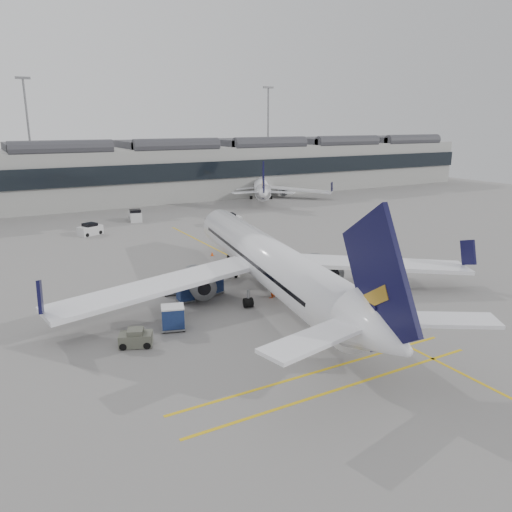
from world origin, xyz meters
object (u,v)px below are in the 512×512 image
baggage_cart_a (213,284)px  pushback_tug (136,338)px  ramp_agent_a (211,283)px  belt_loader (221,274)px  ramp_agent_b (271,288)px  airliner_main (269,262)px

baggage_cart_a → pushback_tug: baggage_cart_a is taller
ramp_agent_a → pushback_tug: (-9.99, -8.57, -0.26)m
belt_loader → ramp_agent_b: (1.60, -7.65, 0.43)m
airliner_main → pushback_tug: airliner_main is taller
ramp_agent_b → pushback_tug: 14.90m
airliner_main → baggage_cart_a: 6.05m
ramp_agent_b → ramp_agent_a: bearing=-73.1°
belt_loader → ramp_agent_a: belt_loader is taller
belt_loader → pushback_tug: (-12.70, -11.82, 0.07)m
airliner_main → belt_loader: airliner_main is taller
belt_loader → pushback_tug: size_ratio=1.62×
airliner_main → baggage_cart_a: (-4.32, 3.42, -2.49)m
belt_loader → ramp_agent_b: bearing=-86.8°
airliner_main → baggage_cart_a: airliner_main is taller
airliner_main → pushback_tug: bearing=-152.6°
belt_loader → airliner_main: bearing=-86.6°
belt_loader → baggage_cart_a: 4.82m
baggage_cart_a → pushback_tug: (-9.95, -7.89, -0.38)m
airliner_main → belt_loader: (-1.57, 7.35, -2.95)m
baggage_cart_a → pushback_tug: bearing=-157.5°
belt_loader → pushback_tug: belt_loader is taller
airliner_main → ramp_agent_a: bearing=146.2°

